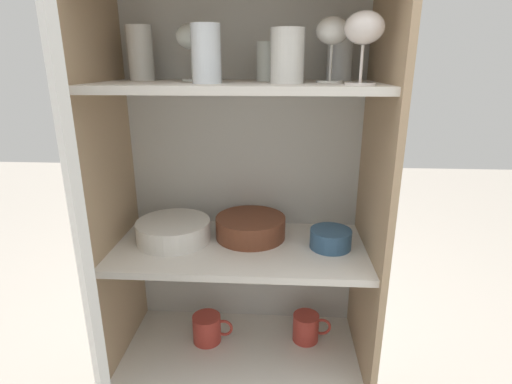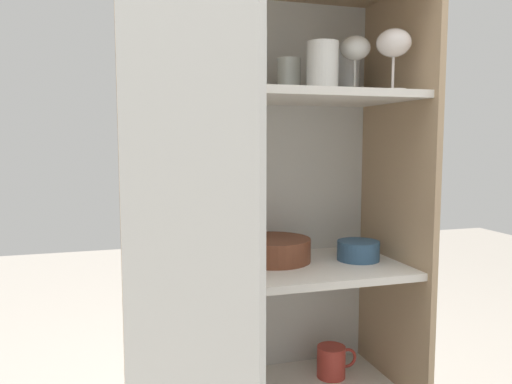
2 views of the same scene
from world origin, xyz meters
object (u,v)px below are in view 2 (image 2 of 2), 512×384
object	(u,v)px
plate_stack_white	(194,259)
serving_bowl_small	(358,250)
coffee_mug_primary	(332,361)
mixing_bowl_large	(273,249)

from	to	relation	value
plate_stack_white	serving_bowl_small	bearing A→B (deg)	-2.42
serving_bowl_small	coffee_mug_primary	world-z (taller)	serving_bowl_small
mixing_bowl_large	serving_bowl_small	distance (m)	0.25
plate_stack_white	mixing_bowl_large	world-z (taller)	mixing_bowl_large
plate_stack_white	serving_bowl_small	world-z (taller)	plate_stack_white
plate_stack_white	serving_bowl_small	size ratio (longest dim) A/B	1.83
serving_bowl_small	mixing_bowl_large	bearing A→B (deg)	166.23
serving_bowl_small	coffee_mug_primary	bearing A→B (deg)	137.34
plate_stack_white	mixing_bowl_large	size ratio (longest dim) A/B	1.04
mixing_bowl_large	serving_bowl_small	size ratio (longest dim) A/B	1.77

